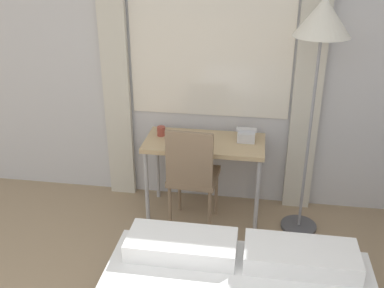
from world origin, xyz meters
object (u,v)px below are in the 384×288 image
book (192,140)px  desk (205,149)px  desk_chair (192,172)px  telephone (246,135)px  mug (161,131)px  standing_lamp (321,33)px

book → desk: bearing=11.0°
book → desk_chair: bearing=-80.1°
telephone → book: (-0.46, -0.09, -0.04)m
telephone → mug: (-0.74, -0.01, -0.01)m
desk → mug: (-0.39, 0.06, 0.11)m
desk → mug: size_ratio=12.39×
book → telephone: bearing=11.2°
desk → telephone: telephone is taller
standing_lamp → book: size_ratio=6.93×
telephone → book: telephone is taller
standing_lamp → book: 1.35m
standing_lamp → telephone: size_ratio=11.34×
desk_chair → mug: desk_chair is taller
standing_lamp → telephone: standing_lamp is taller
desk → desk_chair: bearing=-106.4°
desk_chair → book: 0.30m
desk_chair → telephone: bearing=39.6°
desk_chair → book: size_ratio=3.39×
desk_chair → telephone: size_ratio=5.55×
telephone → book: bearing=-168.8°
standing_lamp → mug: 1.56m
telephone → mug: size_ratio=2.06×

